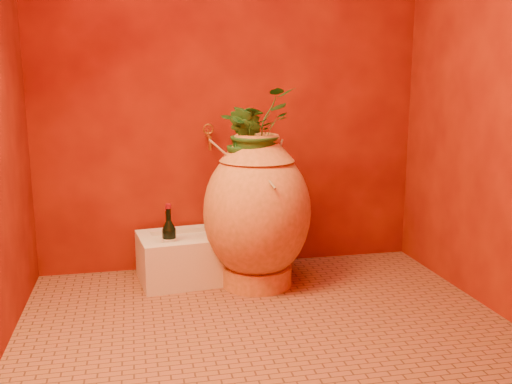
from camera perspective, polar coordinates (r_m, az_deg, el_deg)
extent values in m
plane|color=brown|center=(3.01, 0.96, -13.10)|extent=(2.50, 2.50, 0.00)
cube|color=#5B0C05|center=(3.71, -2.54, 11.48)|extent=(2.50, 0.02, 2.50)
cube|color=#5B0C05|center=(3.25, 23.42, 10.56)|extent=(0.02, 2.00, 2.50)
cylinder|color=orange|center=(3.52, 0.09, -8.28)|extent=(0.47, 0.47, 0.12)
ellipsoid|color=orange|center=(3.40, 0.09, -2.04)|extent=(0.72, 0.72, 0.81)
cone|color=orange|center=(3.34, 0.09, 4.19)|extent=(0.49, 0.49, 0.12)
torus|color=orange|center=(3.33, 0.09, 5.39)|extent=(0.30, 0.30, 0.05)
cylinder|color=olive|center=(3.29, -1.09, 2.08)|extent=(0.41, 0.14, 0.38)
cylinder|color=olive|center=(3.23, 0.20, 2.54)|extent=(0.12, 0.41, 0.19)
cylinder|color=olive|center=(3.29, 2.09, 3.02)|extent=(0.16, 0.32, 0.23)
cube|color=beige|center=(3.60, -6.52, -6.67)|extent=(0.67, 0.50, 0.26)
cube|color=beige|center=(3.73, -6.84, -3.73)|extent=(0.63, 0.16, 0.03)
cube|color=beige|center=(3.40, -6.29, -5.22)|extent=(0.63, 0.16, 0.03)
cube|color=beige|center=(3.55, -10.97, -4.64)|extent=(0.11, 0.27, 0.03)
cube|color=beige|center=(3.60, -2.25, -4.21)|extent=(0.11, 0.27, 0.03)
cylinder|color=black|center=(3.61, -4.13, -4.53)|extent=(0.08, 0.08, 0.19)
cone|color=black|center=(3.58, -4.15, -2.67)|extent=(0.08, 0.08, 0.05)
cylinder|color=black|center=(3.56, -4.17, -1.69)|extent=(0.03, 0.03, 0.07)
cylinder|color=maroon|center=(3.55, -4.18, -0.95)|extent=(0.03, 0.03, 0.03)
cylinder|color=silver|center=(3.61, -4.13, -4.53)|extent=(0.08, 0.08, 0.08)
cylinder|color=black|center=(3.47, -8.64, -5.25)|extent=(0.08, 0.08, 0.19)
cone|color=black|center=(3.44, -8.71, -3.26)|extent=(0.08, 0.08, 0.05)
cylinder|color=black|center=(3.42, -8.74, -2.21)|extent=(0.03, 0.03, 0.08)
cylinder|color=maroon|center=(3.41, -8.76, -1.42)|extent=(0.03, 0.03, 0.03)
cylinder|color=silver|center=(3.47, -8.64, -5.25)|extent=(0.09, 0.09, 0.09)
cylinder|color=black|center=(3.49, -8.71, -5.24)|extent=(0.08, 0.08, 0.19)
cone|color=black|center=(3.45, -8.77, -3.36)|extent=(0.08, 0.08, 0.05)
cylinder|color=black|center=(3.44, -8.81, -2.37)|extent=(0.03, 0.03, 0.07)
cylinder|color=maroon|center=(3.43, -8.83, -1.61)|extent=(0.03, 0.03, 0.03)
cylinder|color=silver|center=(3.49, -8.71, -5.24)|extent=(0.08, 0.08, 0.08)
cylinder|color=olive|center=(3.64, -4.78, 5.53)|extent=(0.02, 0.13, 0.02)
cylinder|color=olive|center=(3.58, -4.63, 4.81)|extent=(0.02, 0.02, 0.08)
torus|color=olive|center=(3.64, -4.79, 6.28)|extent=(0.07, 0.01, 0.07)
cylinder|color=olive|center=(3.64, -4.79, 5.91)|extent=(0.01, 0.01, 0.05)
imported|color=#1C4C1B|center=(3.33, -0.05, 6.29)|extent=(0.57, 0.56, 0.48)
imported|color=#1C4C1B|center=(3.28, -1.17, 5.05)|extent=(0.27, 0.28, 0.40)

